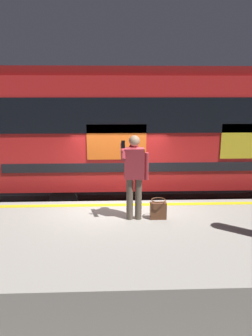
{
  "coord_description": "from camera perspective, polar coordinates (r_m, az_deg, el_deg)",
  "views": [
    {
      "loc": [
        0.14,
        7.41,
        3.63
      ],
      "look_at": [
        -0.13,
        0.3,
        1.88
      ],
      "focal_mm": 34.13,
      "sensor_mm": 36.0,
      "label": 1
    }
  ],
  "objects": [
    {
      "name": "ground_plane",
      "position": [
        8.25,
        -1.04,
        -12.3
      ],
      "size": [
        24.79,
        24.79,
        0.0
      ],
      "primitive_type": "plane",
      "color": "#4C4742"
    },
    {
      "name": "platform",
      "position": [
        6.43,
        -0.7,
        -15.45
      ],
      "size": [
        14.72,
        3.61,
        0.98
      ],
      "primitive_type": "cube",
      "color": "#9E998E",
      "rests_on": "ground"
    },
    {
      "name": "safety_line",
      "position": [
        7.59,
        -1.02,
        -6.59
      ],
      "size": [
        14.42,
        0.16,
        0.01
      ],
      "primitive_type": "cube",
      "color": "yellow",
      "rests_on": "platform"
    },
    {
      "name": "track_rail_near",
      "position": [
        9.64,
        -1.24,
        -7.83
      ],
      "size": [
        19.13,
        0.08,
        0.16
      ],
      "primitive_type": "cube",
      "color": "slate",
      "rests_on": "ground"
    },
    {
      "name": "track_rail_far",
      "position": [
        10.98,
        -1.38,
        -5.07
      ],
      "size": [
        19.13,
        0.08,
        0.16
      ],
      "primitive_type": "cube",
      "color": "slate",
      "rests_on": "ground"
    },
    {
      "name": "train_carriage",
      "position": [
        9.9,
        8.52,
        7.47
      ],
      "size": [
        10.03,
        2.96,
        4.06
      ],
      "color": "red",
      "rests_on": "ground"
    },
    {
      "name": "passenger",
      "position": [
        6.49,
        1.49,
        -0.46
      ],
      "size": [
        0.57,
        0.55,
        1.77
      ],
      "color": "brown",
      "rests_on": "platform"
    },
    {
      "name": "handbag",
      "position": [
        6.79,
        5.78,
        -7.42
      ],
      "size": [
        0.34,
        0.31,
        0.42
      ],
      "color": "#59331E",
      "rests_on": "platform"
    }
  ]
}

